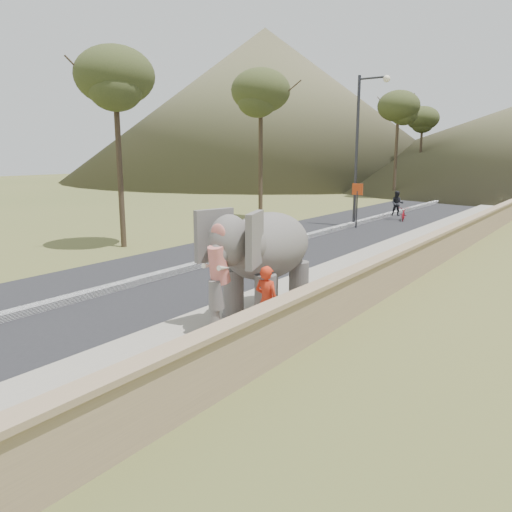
% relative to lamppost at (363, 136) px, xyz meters
% --- Properties ---
extents(ground, '(160.00, 160.00, 0.00)m').
position_rel_lamppost_xyz_m(ground, '(4.69, -16.21, -4.87)').
color(ground, olive).
rests_on(ground, ground).
extents(road, '(7.00, 120.00, 0.03)m').
position_rel_lamppost_xyz_m(road, '(-0.31, -6.21, -4.86)').
color(road, black).
rests_on(road, ground).
extents(median, '(0.35, 120.00, 0.22)m').
position_rel_lamppost_xyz_m(median, '(-0.31, -6.21, -4.76)').
color(median, black).
rests_on(median, ground).
extents(walkway, '(3.00, 120.00, 0.15)m').
position_rel_lamppost_xyz_m(walkway, '(4.69, -6.21, -4.80)').
color(walkway, '#9E9687').
rests_on(walkway, ground).
extents(parapet, '(0.30, 120.00, 1.10)m').
position_rel_lamppost_xyz_m(parapet, '(6.34, -6.21, -4.32)').
color(parapet, tan).
rests_on(parapet, ground).
extents(lamppost, '(1.76, 0.36, 8.00)m').
position_rel_lamppost_xyz_m(lamppost, '(0.00, 0.00, 0.00)').
color(lamppost, '#313237').
rests_on(lamppost, ground).
extents(signboard, '(0.60, 0.08, 2.40)m').
position_rel_lamppost_xyz_m(signboard, '(0.19, -0.78, -3.23)').
color(signboard, '#2D2D33').
rests_on(signboard, ground).
extents(hill_left, '(60.00, 60.00, 22.00)m').
position_rel_lamppost_xyz_m(hill_left, '(-33.31, 38.79, 6.13)').
color(hill_left, brown).
rests_on(hill_left, ground).
extents(elephant_and_man, '(2.22, 3.67, 2.59)m').
position_rel_lamppost_xyz_m(elephant_and_man, '(4.71, -15.83, -3.44)').
color(elephant_and_man, slate).
rests_on(elephant_and_man, ground).
extents(motorcyclist, '(1.36, 1.67, 1.76)m').
position_rel_lamppost_xyz_m(motorcyclist, '(0.98, 3.75, -4.18)').
color(motorcyclist, maroon).
rests_on(motorcyclist, ground).
extents(trees, '(48.00, 45.63, 9.62)m').
position_rel_lamppost_xyz_m(trees, '(3.43, 12.77, -0.71)').
color(trees, '#473828').
rests_on(trees, ground).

